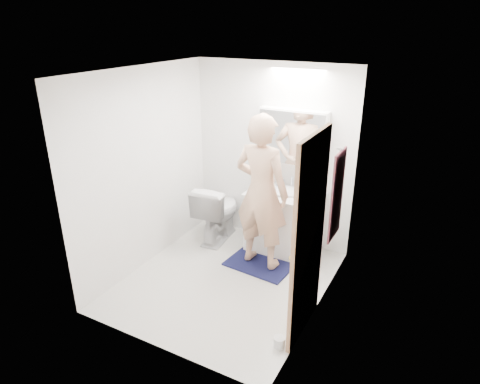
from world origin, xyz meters
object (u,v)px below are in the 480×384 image
Objects in this scene: vanity_cabinet at (284,224)px; toilet at (218,211)px; person at (261,192)px; soap_bottle_b at (281,181)px; medicine_cabinet at (293,137)px; toothbrush_cup at (307,189)px; toilet_paper_roll at (279,342)px; soap_bottle_a at (268,177)px.

toilet is (-0.93, -0.11, 0.02)m from vanity_cabinet.
person is 0.66m from soap_bottle_b.
medicine_cabinet is 0.86m from person.
medicine_cabinet is (-0.02, 0.21, 1.11)m from vanity_cabinet.
toothbrush_cup is 1.01× the size of toilet_paper_roll.
soap_bottle_b is (0.17, 0.03, -0.04)m from soap_bottle_a.
person is at bearing 151.58° from toilet.
person reaches higher than toilet.
vanity_cabinet is at bearing -52.06° from soap_bottle_b.
person reaches higher than soap_bottle_a.
toothbrush_cup is (0.55, 0.01, -0.06)m from soap_bottle_a.
toilet_paper_roll is (1.60, -1.56, -0.36)m from toilet.
medicine_cabinet is 0.61m from soap_bottle_b.
soap_bottle_a reaches higher than vanity_cabinet.
soap_bottle_a reaches higher than toilet.
soap_bottle_b is at bearing -164.73° from toilet.
toilet is 1.29m from toothbrush_cup.
medicine_cabinet is 5.54× the size of soap_bottle_b.
toothbrush_cup is at bearing 1.04° from soap_bottle_a.
vanity_cabinet is 1.83m from toilet_paper_roll.
soap_bottle_b is 2.19m from toilet_paper_roll.
soap_bottle_a is 2.09× the size of toothbrush_cup.
soap_bottle_b is at bearing -166.53° from medicine_cabinet.
toilet_paper_roll is at bearing -66.53° from soap_bottle_b.
person is at bearing -98.01° from medicine_cabinet.
vanity_cabinet is 0.56m from toothbrush_cup.
toothbrush_cup is (1.17, 0.27, 0.46)m from toilet.
medicine_cabinet is at bearing 109.83° from toilet_paper_roll.
soap_bottle_b is 0.38m from toothbrush_cup.
medicine_cabinet is 0.64m from soap_bottle_a.
person is 11.82× the size of soap_bottle_b.
vanity_cabinet is at bearing -25.47° from soap_bottle_a.
soap_bottle_b is at bearing 113.47° from toilet_paper_roll.
toilet is at bearing 135.77° from toilet_paper_roll.
soap_bottle_b is (0.79, 0.29, 0.49)m from toilet.
toilet reaches higher than vanity_cabinet.
toilet is 7.40× the size of toothbrush_cup.
person is 0.73m from toothbrush_cup.
toilet_paper_roll is (0.68, -1.88, -1.45)m from medicine_cabinet.
toilet_paper_roll is at bearing 128.00° from person.
person is 17.07× the size of toilet_paper_roll.
soap_bottle_a is 2.25m from toilet_paper_roll.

